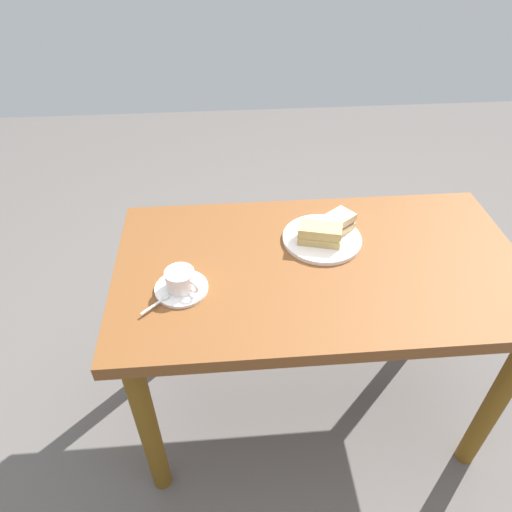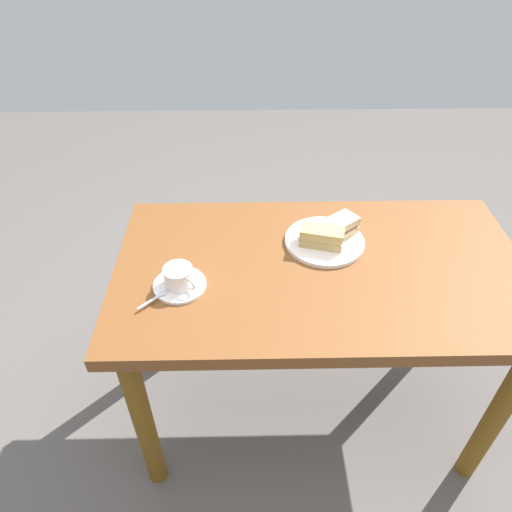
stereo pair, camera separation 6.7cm
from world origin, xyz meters
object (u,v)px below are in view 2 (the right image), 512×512
sandwich_back (338,228)px  spoon (157,297)px  coffee_saucer (180,285)px  sandwich_plate (324,241)px  sandwich_front (322,236)px  coffee_cup (179,276)px  dining_table (318,291)px

sandwich_back → spoon: 0.61m
coffee_saucer → sandwich_back: bearing=-156.1°
sandwich_plate → sandwich_front: bearing=56.5°
sandwich_front → coffee_saucer: size_ratio=0.95×
coffee_cup → spoon: bearing=42.6°
sandwich_front → sandwich_back: size_ratio=1.00×
coffee_cup → spoon: size_ratio=1.22×
dining_table → coffee_saucer: coffee_saucer is taller
dining_table → spoon: (0.48, 0.14, 0.12)m
sandwich_back → sandwich_front: bearing=37.9°
spoon → sandwich_front: bearing=-155.1°
spoon → coffee_cup: bearing=-137.4°
sandwich_plate → sandwich_front: (0.01, 0.02, 0.04)m
sandwich_back → coffee_cup: 0.53m
dining_table → sandwich_plate: size_ratio=4.95×
sandwich_front → spoon: 0.54m
dining_table → sandwich_back: (-0.07, -0.13, 0.16)m
sandwich_plate → sandwich_back: sandwich_back is taller
dining_table → sandwich_front: (-0.01, -0.09, 0.16)m
sandwich_plate → coffee_cup: bearing=23.7°
sandwich_back → coffee_cup: sandwich_back is taller
sandwich_front → sandwich_back: same height
dining_table → spoon: spoon is taller
dining_table → sandwich_front: bearing=-95.3°
dining_table → sandwich_plate: 0.16m
sandwich_back → spoon: bearing=26.4°
sandwich_back → coffee_saucer: sandwich_back is taller
sandwich_back → coffee_cup: bearing=24.1°
spoon → coffee_saucer: bearing=-136.2°
sandwich_back → dining_table: bearing=63.3°
dining_table → coffee_saucer: 0.45m
dining_table → spoon: bearing=16.3°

